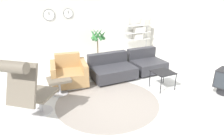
{
  "coord_description": "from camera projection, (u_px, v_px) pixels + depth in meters",
  "views": [
    {
      "loc": [
        -1.77,
        -3.58,
        2.22
      ],
      "look_at": [
        0.07,
        0.33,
        0.55
      ],
      "focal_mm": 32.0,
      "sensor_mm": 36.0,
      "label": 1
    }
  ],
  "objects": [
    {
      "name": "wall_right",
      "position": [
        222.0,
        26.0,
        5.28
      ],
      "size": [
        0.06,
        12.0,
        2.8
      ],
      "color": "silver",
      "rests_on": "ground_plane"
    },
    {
      "name": "ottoman",
      "position": [
        59.0,
        82.0,
        4.62
      ],
      "size": [
        0.51,
        0.43,
        0.39
      ],
      "color": "#BCBCC1",
      "rests_on": "ground_plane"
    },
    {
      "name": "wall_back",
      "position": [
        75.0,
        19.0,
        6.63
      ],
      "size": [
        12.0,
        0.09,
        2.8
      ],
      "color": "silver",
      "rests_on": "ground_plane"
    },
    {
      "name": "potted_plant",
      "position": [
        98.0,
        45.0,
        6.66
      ],
      "size": [
        0.52,
        0.51,
        1.19
      ],
      "color": "brown",
      "rests_on": "ground_plane"
    },
    {
      "name": "lounge_chair",
      "position": [
        27.0,
        86.0,
        3.48
      ],
      "size": [
        0.99,
        1.05,
        1.24
      ],
      "rotation": [
        0.0,
        0.0,
        -0.69
      ],
      "color": "#BCBCC1",
      "rests_on": "ground_plane"
    },
    {
      "name": "ground_plane",
      "position": [
        115.0,
        98.0,
        4.53
      ],
      "size": [
        12.0,
        12.0,
        0.0
      ],
      "primitive_type": "plane",
      "color": "silver"
    },
    {
      "name": "couch_second",
      "position": [
        146.0,
        64.0,
        6.01
      ],
      "size": [
        0.93,
        0.87,
        0.66
      ],
      "rotation": [
        0.0,
        0.0,
        3.15
      ],
      "color": "black",
      "rests_on": "ground_plane"
    },
    {
      "name": "side_table",
      "position": [
        163.0,
        73.0,
        4.84
      ],
      "size": [
        0.48,
        0.48,
        0.44
      ],
      "color": "black",
      "rests_on": "ground_plane"
    },
    {
      "name": "armchair_red",
      "position": [
        69.0,
        74.0,
        5.11
      ],
      "size": [
        0.99,
        0.95,
        0.76
      ],
      "rotation": [
        0.0,
        0.0,
        2.99
      ],
      "color": "silver",
      "rests_on": "ground_plane"
    },
    {
      "name": "shelf_unit",
      "position": [
        140.0,
        31.0,
        7.56
      ],
      "size": [
        1.0,
        0.28,
        1.62
      ],
      "color": "#BCBCC1",
      "rests_on": "ground_plane"
    },
    {
      "name": "round_rug",
      "position": [
        107.0,
        101.0,
        4.38
      ],
      "size": [
        2.24,
        2.24,
        0.01
      ],
      "color": "gray",
      "rests_on": "ground_plane"
    },
    {
      "name": "couch_low",
      "position": [
        112.0,
        70.0,
        5.52
      ],
      "size": [
        1.17,
        0.87,
        0.66
      ],
      "rotation": [
        0.0,
        0.0,
        3.15
      ],
      "color": "black",
      "rests_on": "ground_plane"
    }
  ]
}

